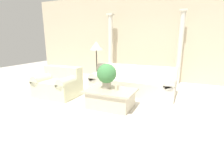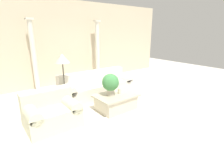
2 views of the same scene
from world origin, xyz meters
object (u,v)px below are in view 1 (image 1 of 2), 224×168
(coffee_table, at_px, (111,98))
(potted_plant, at_px, (107,74))
(floor_lamp, at_px, (96,49))
(sofa_long, at_px, (132,83))
(loveseat, at_px, (59,84))

(coffee_table, xyz_separation_m, potted_plant, (-0.14, 0.07, 0.54))
(coffee_table, height_order, floor_lamp, floor_lamp)
(sofa_long, height_order, coffee_table, sofa_long)
(coffee_table, bearing_deg, loveseat, 172.85)
(coffee_table, bearing_deg, floor_lamp, 130.47)
(sofa_long, distance_m, floor_lamp, 1.47)
(loveseat, distance_m, potted_plant, 1.62)
(coffee_table, distance_m, floor_lamp, 1.83)
(coffee_table, distance_m, potted_plant, 0.57)
(loveseat, height_order, coffee_table, loveseat)
(loveseat, bearing_deg, sofa_long, 28.87)
(potted_plant, xyz_separation_m, floor_lamp, (-0.84, 1.07, 0.51))
(sofa_long, xyz_separation_m, coffee_table, (-0.15, -1.23, -0.11))
(loveseat, height_order, floor_lamp, floor_lamp)
(sofa_long, bearing_deg, loveseat, -151.13)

